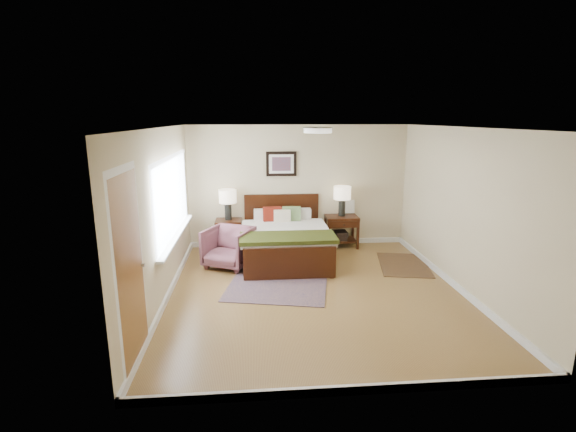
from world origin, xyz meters
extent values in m
plane|color=olive|center=(0.00, 0.00, 0.00)|extent=(5.00, 5.00, 0.00)
cube|color=#C6B990|center=(0.00, 2.50, 1.25)|extent=(4.50, 0.04, 2.50)
cube|color=#C6B990|center=(0.00, -2.50, 1.25)|extent=(4.50, 0.04, 2.50)
cube|color=#C6B990|center=(-2.25, 0.00, 1.25)|extent=(0.04, 5.00, 2.50)
cube|color=#C6B990|center=(2.25, 0.00, 1.25)|extent=(0.04, 5.00, 2.50)
cube|color=white|center=(0.00, 0.00, 2.50)|extent=(4.50, 5.00, 0.02)
cube|color=silver|center=(-2.23, 0.70, 1.40)|extent=(0.02, 2.72, 1.32)
cube|color=silver|center=(-2.21, 0.70, 1.40)|extent=(0.01, 2.60, 1.20)
cube|color=silver|center=(-2.18, 0.70, 0.77)|extent=(0.10, 2.72, 0.04)
cube|color=silver|center=(-2.23, -1.75, 1.09)|extent=(0.01, 1.00, 2.18)
cube|color=brown|center=(-2.23, -1.75, 1.05)|extent=(0.01, 0.90, 2.10)
cylinder|color=#999999|center=(-2.20, -1.37, 1.00)|extent=(0.04, 0.04, 0.04)
cylinder|color=white|center=(0.00, 0.00, 2.46)|extent=(0.40, 0.40, 0.07)
cylinder|color=beige|center=(0.00, 0.00, 2.50)|extent=(0.44, 0.44, 0.01)
cube|color=black|center=(-0.35, 2.46, 0.56)|extent=(1.54, 0.06, 1.08)
cube|color=black|center=(-0.35, 0.52, 0.29)|extent=(1.54, 0.06, 0.54)
cube|color=black|center=(-1.08, 1.49, 0.31)|extent=(0.06, 1.92, 0.17)
cube|color=black|center=(0.38, 1.49, 0.31)|extent=(0.06, 1.92, 0.17)
cube|color=beige|center=(-0.35, 1.49, 0.43)|extent=(1.44, 1.90, 0.21)
cube|color=beige|center=(-0.35, 1.39, 0.58)|extent=(1.62, 1.67, 0.10)
cube|color=#2C360F|center=(-0.35, 0.88, 0.63)|extent=(1.66, 0.70, 0.07)
cube|color=beige|center=(-0.69, 2.22, 0.71)|extent=(0.48, 0.18, 0.25)
cube|color=beige|center=(-0.01, 2.22, 0.71)|extent=(0.48, 0.18, 0.25)
cube|color=#5F140A|center=(-0.56, 2.10, 0.75)|extent=(0.38, 0.17, 0.31)
cube|color=#5F7C47|center=(-0.18, 2.10, 0.75)|extent=(0.37, 0.16, 0.31)
cube|color=beige|center=(-0.37, 2.02, 0.73)|extent=(0.33, 0.13, 0.27)
cube|color=black|center=(-0.35, 2.48, 1.72)|extent=(0.62, 0.03, 0.50)
cube|color=silver|center=(-0.35, 2.46, 1.72)|extent=(0.50, 0.01, 0.38)
cube|color=#A52D23|center=(-0.35, 2.44, 1.72)|extent=(0.38, 0.01, 0.28)
cube|color=black|center=(-1.44, 2.27, 0.60)|extent=(0.52, 0.47, 0.05)
cube|color=black|center=(-1.67, 2.07, 0.29)|extent=(0.05, 0.05, 0.58)
cube|color=black|center=(-1.21, 2.07, 0.29)|extent=(0.05, 0.05, 0.58)
cube|color=black|center=(-1.67, 2.47, 0.29)|extent=(0.05, 0.05, 0.58)
cube|color=black|center=(-1.21, 2.47, 0.29)|extent=(0.05, 0.05, 0.58)
cube|color=black|center=(-1.44, 2.05, 0.50)|extent=(0.46, 0.03, 0.14)
cube|color=black|center=(0.88, 2.27, 0.63)|extent=(0.66, 0.50, 0.05)
cube|color=black|center=(0.58, 2.05, 0.31)|extent=(0.05, 0.05, 0.61)
cube|color=black|center=(1.18, 2.05, 0.31)|extent=(0.05, 0.05, 0.61)
cube|color=black|center=(0.58, 2.49, 0.31)|extent=(0.05, 0.05, 0.61)
cube|color=black|center=(1.18, 2.49, 0.31)|extent=(0.05, 0.05, 0.61)
cube|color=black|center=(0.88, 2.04, 0.53)|extent=(0.60, 0.03, 0.14)
cube|color=black|center=(0.88, 2.27, 0.14)|extent=(0.60, 0.44, 0.03)
cube|color=black|center=(0.88, 2.27, 0.17)|extent=(0.24, 0.31, 0.03)
cube|color=black|center=(0.88, 2.27, 0.20)|extent=(0.24, 0.31, 0.03)
cube|color=black|center=(0.88, 2.27, 0.24)|extent=(0.24, 0.31, 0.03)
cube|color=black|center=(0.88, 2.27, 0.28)|extent=(0.24, 0.31, 0.03)
cube|color=black|center=(0.88, 2.27, 0.31)|extent=(0.24, 0.31, 0.03)
cylinder|color=black|center=(-1.44, 2.27, 0.79)|extent=(0.14, 0.14, 0.32)
cylinder|color=black|center=(-1.44, 2.27, 0.97)|extent=(0.02, 0.02, 0.06)
cylinder|color=beige|center=(-1.44, 2.27, 1.11)|extent=(0.35, 0.35, 0.26)
cylinder|color=black|center=(0.88, 2.27, 0.82)|extent=(0.14, 0.14, 0.32)
cylinder|color=black|center=(0.88, 2.27, 1.00)|extent=(0.02, 0.02, 0.06)
cylinder|color=beige|center=(0.88, 2.27, 1.14)|extent=(0.35, 0.35, 0.26)
imported|color=brown|center=(-1.39, 1.26, 0.36)|extent=(1.03, 1.04, 0.72)
cube|color=#0C0B38|center=(-0.49, 0.65, 0.01)|extent=(1.98, 2.47, 0.01)
cube|color=black|center=(1.80, 1.05, 0.01)|extent=(1.09, 1.43, 0.01)
camera|label=1|loc=(-0.94, -5.98, 2.64)|focal=26.00mm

